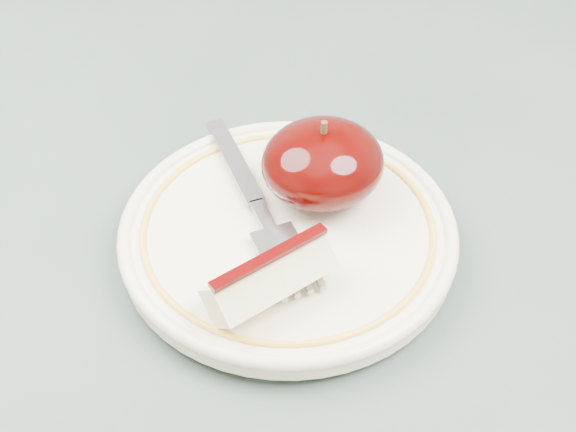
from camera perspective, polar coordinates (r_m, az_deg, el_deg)
name	(u,v)px	position (r m, az deg, el deg)	size (l,w,h in m)	color
table	(360,346)	(0.57, 5.12, -9.17)	(0.90, 0.90, 0.75)	brown
plate	(288,232)	(0.50, 0.00, -1.15)	(0.21, 0.21, 0.02)	beige
apple_half	(323,163)	(0.50, 2.48, 3.79)	(0.08, 0.07, 0.06)	black
apple_wedge	(270,278)	(0.44, -1.29, -4.41)	(0.08, 0.05, 0.04)	beige
fork	(257,204)	(0.50, -2.22, 0.88)	(0.03, 0.17, 0.00)	gray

